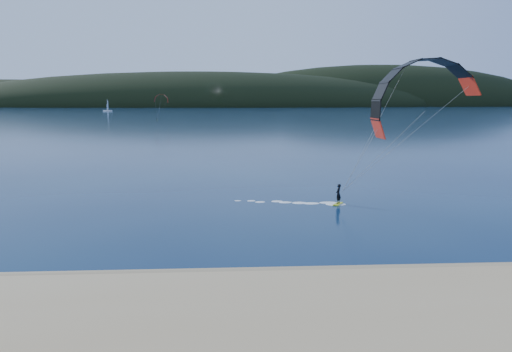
# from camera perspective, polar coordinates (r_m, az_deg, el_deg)

# --- Properties ---
(ground) EXTENTS (1800.00, 1800.00, 0.00)m
(ground) POSITION_cam_1_polar(r_m,az_deg,el_deg) (22.55, -6.22, -17.09)
(ground) COLOR #081C3C
(ground) RESTS_ON ground
(wet_sand) EXTENTS (220.00, 2.50, 0.10)m
(wet_sand) POSITION_cam_1_polar(r_m,az_deg,el_deg) (26.62, -5.70, -12.64)
(wet_sand) COLOR #876F4E
(wet_sand) RESTS_ON ground
(headland) EXTENTS (1200.00, 310.00, 140.00)m
(headland) POSITION_cam_1_polar(r_m,az_deg,el_deg) (765.46, -3.18, 8.86)
(headland) COLOR black
(headland) RESTS_ON ground
(kitesurfer_near) EXTENTS (20.52, 9.91, 13.29)m
(kitesurfer_near) POSITION_cam_1_polar(r_m,az_deg,el_deg) (39.01, 20.20, 7.38)
(kitesurfer_near) COLOR #BACC18
(kitesurfer_near) RESTS_ON ground
(kitesurfer_far) EXTENTS (7.37, 8.10, 11.84)m
(kitesurfer_far) POSITION_cam_1_polar(r_m,az_deg,el_deg) (227.76, -11.97, 9.28)
(kitesurfer_far) COLOR #BACC18
(kitesurfer_far) RESTS_ON ground
(sailboat) EXTENTS (7.85, 5.15, 11.38)m
(sailboat) POSITION_cam_1_polar(r_m,az_deg,el_deg) (433.22, -18.35, 7.92)
(sailboat) COLOR white
(sailboat) RESTS_ON ground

